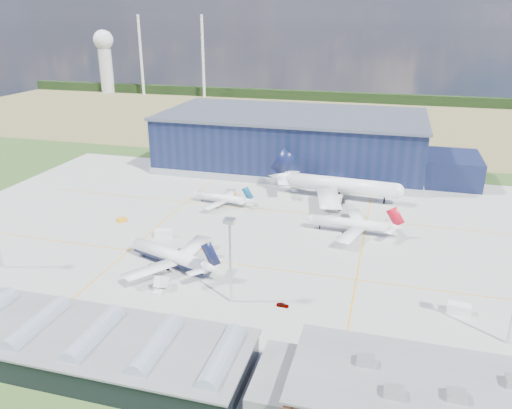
# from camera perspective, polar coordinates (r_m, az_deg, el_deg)

# --- Properties ---
(ground) EXTENTS (600.00, 600.00, 0.00)m
(ground) POSITION_cam_1_polar(r_m,az_deg,el_deg) (158.17, -2.92, -5.00)
(ground) COLOR #294C1C
(ground) RESTS_ON ground
(apron) EXTENTS (220.00, 160.00, 0.08)m
(apron) POSITION_cam_1_polar(r_m,az_deg,el_deg) (166.77, -1.84, -3.56)
(apron) COLOR gray
(apron) RESTS_ON ground
(farmland) EXTENTS (600.00, 220.00, 0.01)m
(farmland) POSITION_cam_1_polar(r_m,az_deg,el_deg) (364.45, 8.09, 9.68)
(farmland) COLOR olive
(farmland) RESTS_ON ground
(treeline) EXTENTS (600.00, 8.00, 8.00)m
(treeline) POSITION_cam_1_polar(r_m,az_deg,el_deg) (442.15, 9.57, 12.05)
(treeline) COLOR black
(treeline) RESTS_ON ground
(horizon_dressing) EXTENTS (440.20, 18.00, 70.00)m
(horizon_dressing) POSITION_cam_1_polar(r_m,az_deg,el_deg) (491.63, -13.97, 16.14)
(horizon_dressing) COLOR silver
(horizon_dressing) RESTS_ON ground
(hangar) EXTENTS (145.00, 62.00, 26.10)m
(hangar) POSITION_cam_1_polar(r_m,az_deg,el_deg) (240.62, 4.79, 6.96)
(hangar) COLOR #101A37
(hangar) RESTS_ON ground
(ops_building) EXTENTS (46.00, 23.00, 10.90)m
(ops_building) POSITION_cam_1_polar(r_m,az_deg,el_deg) (98.93, 18.28, -20.70)
(ops_building) COLOR brown
(ops_building) RESTS_ON ground
(glass_concourse) EXTENTS (78.00, 23.00, 8.60)m
(glass_concourse) POSITION_cam_1_polar(r_m,az_deg,el_deg) (112.04, -16.26, -15.64)
(glass_concourse) COLOR black
(glass_concourse) RESTS_ON ground
(light_mast_center) EXTENTS (2.60, 2.60, 23.00)m
(light_mast_center) POSITION_cam_1_polar(r_m,az_deg,el_deg) (122.98, -2.98, -4.91)
(light_mast_center) COLOR silver
(light_mast_center) RESTS_ON ground
(airliner_navy) EXTENTS (44.52, 44.04, 11.49)m
(airliner_navy) POSITION_cam_1_polar(r_m,az_deg,el_deg) (146.66, -9.86, -4.98)
(airliner_navy) COLOR white
(airliner_navy) RESTS_ON ground
(airliner_red) EXTENTS (33.41, 32.72, 10.65)m
(airliner_red) POSITION_cam_1_polar(r_m,az_deg,el_deg) (169.61, 10.76, -1.56)
(airliner_red) COLOR white
(airliner_red) RESTS_ON ground
(airliner_widebody) EXTENTS (58.94, 57.83, 17.97)m
(airliner_widebody) POSITION_cam_1_polar(r_m,az_deg,el_deg) (199.92, 9.71, 3.08)
(airliner_widebody) COLOR white
(airliner_widebody) RESTS_ON ground
(airliner_regional) EXTENTS (28.16, 27.65, 8.43)m
(airliner_regional) POSITION_cam_1_polar(r_m,az_deg,el_deg) (192.99, -4.08, 1.19)
(airliner_regional) COLOR white
(airliner_regional) RESTS_ON ground
(gse_tug_a) EXTENTS (2.86, 3.77, 1.40)m
(gse_tug_a) POSITION_cam_1_polar(r_m,az_deg,el_deg) (158.59, -5.99, -4.74)
(gse_tug_a) COLOR orange
(gse_tug_a) RESTS_ON ground
(gse_tug_b) EXTENTS (3.44, 3.78, 1.36)m
(gse_tug_b) POSITION_cam_1_polar(r_m,az_deg,el_deg) (183.73, -15.12, -1.72)
(gse_tug_b) COLOR orange
(gse_tug_b) RESTS_ON ground
(gse_van_a) EXTENTS (6.26, 4.11, 2.52)m
(gse_van_a) POSITION_cam_1_polar(r_m,az_deg,el_deg) (168.00, -10.54, -3.27)
(gse_van_a) COLOR white
(gse_van_a) RESTS_ON ground
(gse_cart_a) EXTENTS (2.98, 3.76, 1.43)m
(gse_cart_a) POSITION_cam_1_polar(r_m,az_deg,el_deg) (162.61, -5.75, -4.05)
(gse_cart_a) COLOR white
(gse_cart_a) RESTS_ON ground
(gse_van_b) EXTENTS (3.47, 5.13, 2.15)m
(gse_van_b) POSITION_cam_1_polar(r_m,az_deg,el_deg) (177.90, 8.50, -1.82)
(gse_van_b) COLOR white
(gse_van_b) RESTS_ON ground
(gse_tug_c) EXTENTS (2.68, 3.76, 1.52)m
(gse_tug_c) POSITION_cam_1_polar(r_m,az_deg,el_deg) (202.06, -2.64, 1.09)
(gse_tug_c) COLOR orange
(gse_tug_c) RESTS_ON ground
(gse_cart_b) EXTENTS (3.64, 3.13, 1.33)m
(gse_cart_b) POSITION_cam_1_polar(r_m,az_deg,el_deg) (208.92, 4.36, 1.69)
(gse_cart_b) COLOR white
(gse_cart_b) RESTS_ON ground
(gse_van_c) EXTENTS (5.66, 3.12, 2.61)m
(gse_van_c) POSITION_cam_1_polar(r_m,az_deg,el_deg) (134.61, 22.18, -10.98)
(gse_van_c) COLOR white
(gse_van_c) RESTS_ON ground
(airstair) EXTENTS (2.33, 4.75, 2.93)m
(airstair) POSITION_cam_1_polar(r_m,az_deg,el_deg) (137.14, -10.75, -8.98)
(airstair) COLOR white
(airstair) RESTS_ON ground
(car_a) EXTENTS (3.15, 1.34, 1.06)m
(car_a) POSITION_cam_1_polar(r_m,az_deg,el_deg) (128.11, 3.07, -11.40)
(car_a) COLOR #99999E
(car_a) RESTS_ON ground
(car_b) EXTENTS (4.10, 1.67, 1.32)m
(car_b) POSITION_cam_1_polar(r_m,az_deg,el_deg) (117.73, -8.21, -14.76)
(car_b) COLOR #99999E
(car_b) RESTS_ON ground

